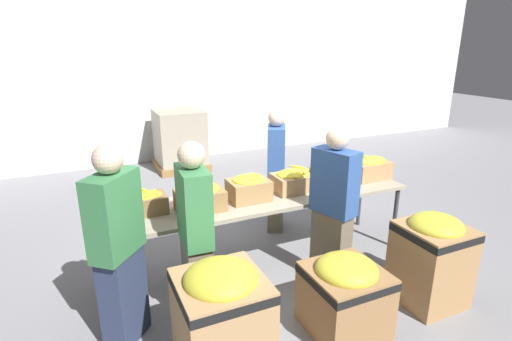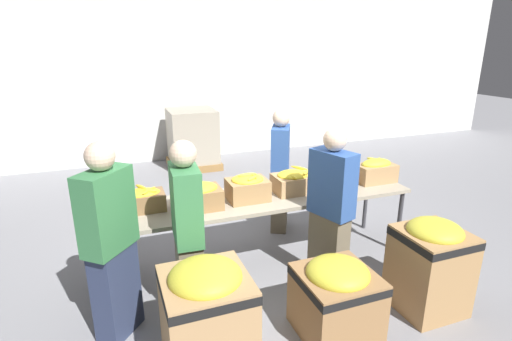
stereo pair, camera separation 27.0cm
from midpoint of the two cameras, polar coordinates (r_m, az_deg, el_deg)
ground_plane at (r=4.62m, az=0.04°, el=-12.68°), size 30.00×30.00×0.00m
wall_back at (r=8.31m, az=-13.50°, el=15.03°), size 16.00×0.08×4.00m
sorting_table at (r=4.29m, az=0.05°, el=-4.19°), size 3.13×0.77×0.78m
banana_box_0 at (r=3.99m, az=-17.88°, el=-4.40°), size 0.46×0.29×0.24m
banana_box_1 at (r=3.93m, az=-9.97°, el=-3.76°), size 0.46×0.32×0.26m
banana_box_2 at (r=4.11m, az=-2.93°, el=-2.44°), size 0.41×0.32×0.29m
banana_box_3 at (r=4.36m, az=3.47°, el=-1.43°), size 0.42×0.37×0.27m
banana_box_4 at (r=4.64m, az=8.98°, el=-0.47°), size 0.41×0.31×0.24m
banana_box_5 at (r=4.89m, az=14.61°, el=0.34°), size 0.46×0.28×0.28m
volunteer_0 at (r=5.06m, az=1.34°, el=-0.13°), size 0.38×0.47×1.57m
volunteer_1 at (r=3.36m, az=-21.31°, el=-10.44°), size 0.46×0.48×1.66m
volunteer_2 at (r=3.94m, az=9.01°, el=-5.46°), size 0.34×0.48×1.61m
volunteer_3 at (r=3.41m, az=-10.92°, el=-9.38°), size 0.24×0.45×1.62m
donation_bin_0 at (r=3.07m, az=-7.59°, el=-19.99°), size 0.62×0.62×0.89m
donation_bin_1 at (r=3.53m, az=10.35°, el=-16.78°), size 0.61×0.61×0.68m
donation_bin_2 at (r=4.04m, az=22.02°, el=-11.34°), size 0.56×0.56×0.88m
pallet_stack_0 at (r=7.81m, az=-11.80°, el=4.23°), size 0.94×0.94×1.13m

